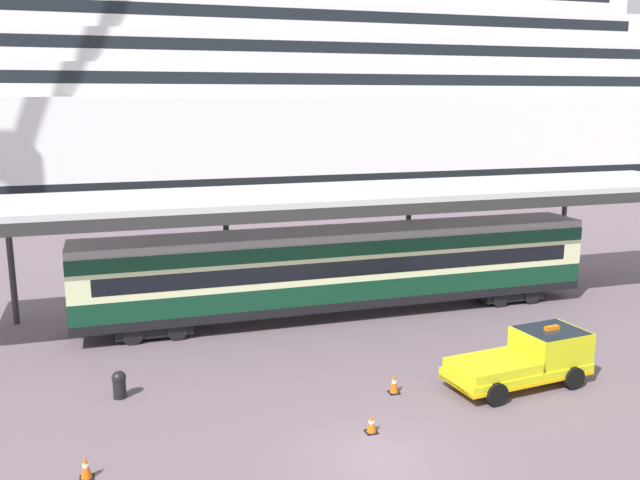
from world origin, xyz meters
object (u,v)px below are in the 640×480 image
Objects in this scene: traffic_cone_near at (371,424)px; traffic_cone_far at (86,467)px; cruise_ship at (114,86)px; service_truck at (529,357)px; traffic_cone_mid at (394,383)px; quay_bollard at (119,383)px; train_carriage at (342,267)px.

traffic_cone_far is (-8.24, -0.11, 0.04)m from traffic_cone_near.
cruise_ship is 55.90m from traffic_cone_far.
traffic_cone_near is at bearing -83.79° from cruise_ship.
service_truck is 7.29× the size of traffic_cone_mid.
quay_bollard reaches higher than traffic_cone_far.
train_carriage reaches higher than traffic_cone_mid.
cruise_ship is 23.87× the size of service_truck.
traffic_cone_mid is (-1.14, -8.70, -1.95)m from train_carriage.
train_carriage is 15.96m from traffic_cone_far.
cruise_ship is at bearing 98.43° from traffic_cone_mid.
cruise_ship is 55.39m from service_truck.
service_truck reaches higher than traffic_cone_far.
service_truck is at bearing 7.01° from traffic_cone_far.
traffic_cone_near is at bearing -104.80° from train_carriage.
quay_bollard reaches higher than traffic_cone_mid.
cruise_ship is at bearing 87.61° from traffic_cone_far.
train_carriage is at bearing 31.51° from quay_bollard.
service_truck is (3.76, -9.38, -1.32)m from train_carriage.
quay_bollard is (0.99, 4.98, 0.18)m from traffic_cone_far.
traffic_cone_near is 8.24m from traffic_cone_far.
cruise_ship is 188.94× the size of traffic_cone_far.
traffic_cone_far is 0.71× the size of quay_bollard.
traffic_cone_mid reaches higher than traffic_cone_near.
traffic_cone_near is (5.95, -54.69, -10.86)m from cruise_ship.
quay_bollard is at bearing -91.50° from cruise_ship.
traffic_cone_near is 0.63× the size of quay_bollard.
train_carriage is 8.99m from traffic_cone_mid.
quay_bollard is at bearing 146.13° from traffic_cone_near.
cruise_ship reaches higher than traffic_cone_far.
traffic_cone_far is at bearing -172.99° from service_truck.
train_carriage is 10.19m from service_truck.
traffic_cone_far is 5.08m from quay_bollard.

